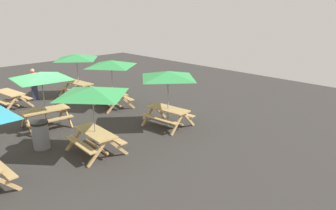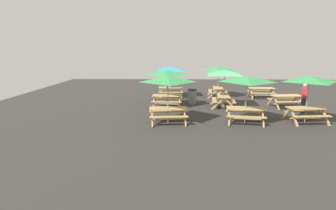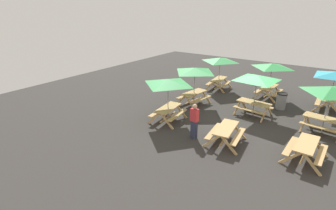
{
  "view_description": "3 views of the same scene",
  "coord_description": "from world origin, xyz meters",
  "px_view_note": "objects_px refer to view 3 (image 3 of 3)",
  "views": [
    {
      "loc": [
        -12.61,
        5.25,
        4.8
      ],
      "look_at": [
        -3.5,
        -3.62,
        0.9
      ],
      "focal_mm": 35.0,
      "sensor_mm": 36.0,
      "label": 1
    },
    {
      "loc": [
        -3.21,
        -15.97,
        3.55
      ],
      "look_at": [
        -3.5,
        -3.62,
        0.9
      ],
      "focal_mm": 28.0,
      "sensor_mm": 36.0,
      "label": 2
    },
    {
      "loc": [
        13.64,
        3.97,
        5.8
      ],
      "look_at": [
        3.24,
        -3.37,
        0.9
      ],
      "focal_mm": 28.0,
      "sensor_mm": 36.0,
      "label": 3
    }
  ],
  "objects_px": {
    "picnic_table_2": "(168,85)",
    "picnic_table_8": "(226,131)",
    "picnic_table_0": "(220,62)",
    "picnic_table_5": "(306,148)",
    "picnic_table_6": "(330,93)",
    "picnic_table_7": "(257,81)",
    "trash_bin_gray": "(281,101)",
    "picnic_table_3": "(335,77)",
    "picnic_table_1": "(272,68)",
    "picnic_table_4": "(195,73)",
    "person_standing": "(194,120)"
  },
  "relations": [
    {
      "from": "picnic_table_0",
      "to": "picnic_table_5",
      "type": "relative_size",
      "value": 1.27
    },
    {
      "from": "picnic_table_2",
      "to": "picnic_table_5",
      "type": "distance_m",
      "value": 6.74
    },
    {
      "from": "picnic_table_5",
      "to": "trash_bin_gray",
      "type": "bearing_deg",
      "value": -156.38
    },
    {
      "from": "picnic_table_3",
      "to": "picnic_table_5",
      "type": "xyz_separation_m",
      "value": [
        6.66,
        -0.19,
        -1.43
      ]
    },
    {
      "from": "picnic_table_8",
      "to": "picnic_table_2",
      "type": "bearing_deg",
      "value": -104.7
    },
    {
      "from": "picnic_table_4",
      "to": "picnic_table_5",
      "type": "height_order",
      "value": "picnic_table_4"
    },
    {
      "from": "picnic_table_7",
      "to": "picnic_table_0",
      "type": "bearing_deg",
      "value": 143.57
    },
    {
      "from": "person_standing",
      "to": "picnic_table_1",
      "type": "bearing_deg",
      "value": -87.77
    },
    {
      "from": "picnic_table_5",
      "to": "picnic_table_8",
      "type": "xyz_separation_m",
      "value": [
        0.51,
        -3.13,
        0.0
      ]
    },
    {
      "from": "picnic_table_5",
      "to": "picnic_table_7",
      "type": "bearing_deg",
      "value": -135.31
    },
    {
      "from": "picnic_table_4",
      "to": "picnic_table_8",
      "type": "height_order",
      "value": "picnic_table_4"
    },
    {
      "from": "picnic_table_3",
      "to": "picnic_table_6",
      "type": "distance_m",
      "value": 3.52
    },
    {
      "from": "picnic_table_1",
      "to": "picnic_table_4",
      "type": "distance_m",
      "value": 5.19
    },
    {
      "from": "picnic_table_1",
      "to": "picnic_table_3",
      "type": "relative_size",
      "value": 0.83
    },
    {
      "from": "picnic_table_0",
      "to": "picnic_table_2",
      "type": "xyz_separation_m",
      "value": [
        6.75,
        0.25,
        0.0
      ]
    },
    {
      "from": "picnic_table_2",
      "to": "picnic_table_7",
      "type": "bearing_deg",
      "value": 129.07
    },
    {
      "from": "picnic_table_1",
      "to": "picnic_table_8",
      "type": "relative_size",
      "value": 1.2
    },
    {
      "from": "picnic_table_0",
      "to": "trash_bin_gray",
      "type": "relative_size",
      "value": 2.38
    },
    {
      "from": "picnic_table_0",
      "to": "picnic_table_5",
      "type": "height_order",
      "value": "picnic_table_0"
    },
    {
      "from": "picnic_table_1",
      "to": "person_standing",
      "type": "bearing_deg",
      "value": -5.03
    },
    {
      "from": "picnic_table_0",
      "to": "picnic_table_2",
      "type": "distance_m",
      "value": 6.75
    },
    {
      "from": "picnic_table_1",
      "to": "person_standing",
      "type": "xyz_separation_m",
      "value": [
        7.75,
        -1.21,
        -1.1
      ]
    },
    {
      "from": "picnic_table_6",
      "to": "picnic_table_4",
      "type": "bearing_deg",
      "value": -171.28
    },
    {
      "from": "picnic_table_3",
      "to": "picnic_table_8",
      "type": "xyz_separation_m",
      "value": [
        7.17,
        -3.32,
        -1.43
      ]
    },
    {
      "from": "picnic_table_6",
      "to": "trash_bin_gray",
      "type": "distance_m",
      "value": 3.51
    },
    {
      "from": "picnic_table_3",
      "to": "person_standing",
      "type": "relative_size",
      "value": 1.69
    },
    {
      "from": "picnic_table_4",
      "to": "picnic_table_5",
      "type": "bearing_deg",
      "value": 74.77
    },
    {
      "from": "picnic_table_7",
      "to": "trash_bin_gray",
      "type": "bearing_deg",
      "value": 66.75
    },
    {
      "from": "picnic_table_2",
      "to": "picnic_table_8",
      "type": "height_order",
      "value": "picnic_table_2"
    },
    {
      "from": "picnic_table_8",
      "to": "picnic_table_4",
      "type": "bearing_deg",
      "value": -140.73
    },
    {
      "from": "picnic_table_0",
      "to": "picnic_table_7",
      "type": "relative_size",
      "value": 0.83
    },
    {
      "from": "picnic_table_5",
      "to": "picnic_table_7",
      "type": "relative_size",
      "value": 0.65
    },
    {
      "from": "picnic_table_4",
      "to": "picnic_table_5",
      "type": "relative_size",
      "value": 1.27
    },
    {
      "from": "picnic_table_7",
      "to": "picnic_table_8",
      "type": "distance_m",
      "value": 4.12
    },
    {
      "from": "picnic_table_2",
      "to": "picnic_table_5",
      "type": "xyz_separation_m",
      "value": [
        -0.04,
        6.59,
        -1.43
      ]
    },
    {
      "from": "picnic_table_6",
      "to": "picnic_table_8",
      "type": "bearing_deg",
      "value": -125.82
    },
    {
      "from": "picnic_table_2",
      "to": "picnic_table_7",
      "type": "xyz_separation_m",
      "value": [
        -3.4,
        3.42,
        0.0
      ]
    },
    {
      "from": "picnic_table_2",
      "to": "picnic_table_7",
      "type": "distance_m",
      "value": 4.82
    },
    {
      "from": "picnic_table_8",
      "to": "trash_bin_gray",
      "type": "distance_m",
      "value": 5.81
    },
    {
      "from": "picnic_table_7",
      "to": "picnic_table_3",
      "type": "bearing_deg",
      "value": 50.44
    },
    {
      "from": "picnic_table_1",
      "to": "person_standing",
      "type": "distance_m",
      "value": 7.92
    },
    {
      "from": "picnic_table_0",
      "to": "picnic_table_3",
      "type": "relative_size",
      "value": 0.83
    },
    {
      "from": "picnic_table_2",
      "to": "picnic_table_6",
      "type": "height_order",
      "value": "same"
    },
    {
      "from": "picnic_table_8",
      "to": "trash_bin_gray",
      "type": "xyz_separation_m",
      "value": [
        -5.72,
        1.0,
        -0.07
      ]
    },
    {
      "from": "picnic_table_2",
      "to": "trash_bin_gray",
      "type": "distance_m",
      "value": 7.05
    },
    {
      "from": "picnic_table_6",
      "to": "picnic_table_2",
      "type": "bearing_deg",
      "value": -147.94
    },
    {
      "from": "trash_bin_gray",
      "to": "person_standing",
      "type": "relative_size",
      "value": 0.59
    },
    {
      "from": "picnic_table_8",
      "to": "person_standing",
      "type": "xyz_separation_m",
      "value": [
        0.4,
        -1.38,
        0.32
      ]
    },
    {
      "from": "picnic_table_3",
      "to": "trash_bin_gray",
      "type": "height_order",
      "value": "picnic_table_3"
    },
    {
      "from": "picnic_table_6",
      "to": "picnic_table_7",
      "type": "xyz_separation_m",
      "value": [
        -0.21,
        -3.44,
        0.0
      ]
    }
  ]
}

